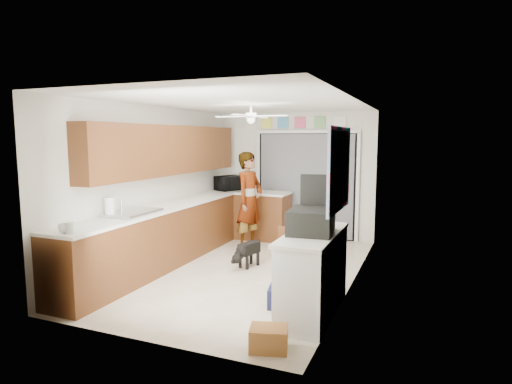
% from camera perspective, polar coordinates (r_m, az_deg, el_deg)
% --- Properties ---
extents(floor, '(5.00, 5.00, 0.00)m').
position_cam_1_polar(floor, '(6.63, -1.32, -10.32)').
color(floor, beige).
rests_on(floor, ground).
extents(ceiling, '(5.00, 5.00, 0.00)m').
position_cam_1_polar(ceiling, '(6.34, -1.39, 11.76)').
color(ceiling, white).
rests_on(ceiling, ground).
extents(wall_back, '(3.20, 0.00, 3.20)m').
position_cam_1_polar(wall_back, '(8.70, 5.20, 2.26)').
color(wall_back, silver).
rests_on(wall_back, ground).
extents(wall_front, '(3.20, 0.00, 3.20)m').
position_cam_1_polar(wall_front, '(4.21, -14.99, -3.24)').
color(wall_front, silver).
rests_on(wall_front, ground).
extents(wall_left, '(0.00, 5.00, 5.00)m').
position_cam_1_polar(wall_left, '(7.15, -13.21, 1.03)').
color(wall_left, silver).
rests_on(wall_left, ground).
extents(wall_right, '(0.00, 5.00, 5.00)m').
position_cam_1_polar(wall_right, '(5.92, 13.02, -0.22)').
color(wall_right, silver).
rests_on(wall_right, ground).
extents(left_base_cabinets, '(0.60, 4.80, 0.90)m').
position_cam_1_polar(left_base_cabinets, '(7.11, -11.04, -5.49)').
color(left_base_cabinets, brown).
rests_on(left_base_cabinets, floor).
extents(left_countertop, '(0.62, 4.80, 0.04)m').
position_cam_1_polar(left_countertop, '(7.02, -11.06, -1.75)').
color(left_countertop, white).
rests_on(left_countertop, left_base_cabinets).
extents(upper_cabinets, '(0.32, 4.00, 0.80)m').
position_cam_1_polar(upper_cabinets, '(7.19, -11.37, 5.50)').
color(upper_cabinets, brown).
rests_on(upper_cabinets, wall_left).
extents(sink_basin, '(0.50, 0.76, 0.06)m').
position_cam_1_polar(sink_basin, '(6.21, -16.11, -2.73)').
color(sink_basin, silver).
rests_on(sink_basin, left_countertop).
extents(faucet, '(0.03, 0.03, 0.22)m').
position_cam_1_polar(faucet, '(6.31, -17.49, -1.75)').
color(faucet, silver).
rests_on(faucet, left_countertop).
extents(peninsula_base, '(1.00, 0.60, 0.90)m').
position_cam_1_polar(peninsula_base, '(8.50, 0.92, -3.27)').
color(peninsula_base, brown).
rests_on(peninsula_base, floor).
extents(peninsula_top, '(1.04, 0.64, 0.04)m').
position_cam_1_polar(peninsula_top, '(8.43, 0.93, -0.12)').
color(peninsula_top, white).
rests_on(peninsula_top, peninsula_base).
extents(back_opening_recess, '(2.00, 0.06, 2.10)m').
position_cam_1_polar(back_opening_recess, '(8.63, 6.71, 0.86)').
color(back_opening_recess, black).
rests_on(back_opening_recess, wall_back).
extents(curtain_panel, '(1.90, 0.03, 2.05)m').
position_cam_1_polar(curtain_panel, '(8.59, 6.64, 0.84)').
color(curtain_panel, slate).
rests_on(curtain_panel, wall_back).
extents(door_trim_left, '(0.06, 0.04, 2.10)m').
position_cam_1_polar(door_trim_left, '(8.92, 0.33, 1.12)').
color(door_trim_left, white).
rests_on(door_trim_left, wall_back).
extents(door_trim_right, '(0.06, 0.04, 2.10)m').
position_cam_1_polar(door_trim_right, '(8.39, 13.39, 0.54)').
color(door_trim_right, white).
rests_on(door_trim_right, wall_back).
extents(door_trim_head, '(2.10, 0.04, 0.06)m').
position_cam_1_polar(door_trim_head, '(8.55, 6.77, 7.99)').
color(door_trim_head, white).
rests_on(door_trim_head, wall_back).
extents(header_frame_0, '(0.22, 0.02, 0.22)m').
position_cam_1_polar(header_frame_0, '(8.84, 1.45, 9.18)').
color(header_frame_0, '#DEE34B').
rests_on(header_frame_0, wall_back).
extents(header_frame_1, '(0.22, 0.02, 0.22)m').
position_cam_1_polar(header_frame_1, '(8.72, 3.63, 9.19)').
color(header_frame_1, '#4A96C7').
rests_on(header_frame_1, wall_back).
extents(header_frame_2, '(0.22, 0.02, 0.22)m').
position_cam_1_polar(header_frame_2, '(8.62, 5.86, 9.19)').
color(header_frame_2, '#D44F70').
rests_on(header_frame_2, wall_back).
extents(header_frame_3, '(0.22, 0.02, 0.22)m').
position_cam_1_polar(header_frame_3, '(8.52, 8.48, 9.18)').
color(header_frame_3, '#6EAE63').
rests_on(header_frame_3, wall_back).
extents(header_frame_4, '(0.22, 0.02, 0.22)m').
position_cam_1_polar(header_frame_4, '(8.43, 11.16, 9.14)').
color(header_frame_4, white).
rests_on(header_frame_4, wall_back).
extents(route66_sign, '(0.22, 0.02, 0.26)m').
position_cam_1_polar(route66_sign, '(8.97, -0.67, 9.15)').
color(route66_sign, silver).
rests_on(route66_sign, wall_back).
extents(right_counter_base, '(0.50, 1.40, 0.90)m').
position_cam_1_polar(right_counter_base, '(4.99, 7.64, -10.91)').
color(right_counter_base, white).
rests_on(right_counter_base, floor).
extents(right_counter_top, '(0.54, 1.44, 0.04)m').
position_cam_1_polar(right_counter_top, '(4.87, 7.61, -5.63)').
color(right_counter_top, white).
rests_on(right_counter_top, right_counter_base).
extents(abstract_painting, '(0.03, 1.15, 0.95)m').
position_cam_1_polar(abstract_painting, '(4.90, 11.06, 3.02)').
color(abstract_painting, '#FF5DA1').
rests_on(abstract_painting, wall_right).
extents(ceiling_fan, '(1.14, 1.14, 0.24)m').
position_cam_1_polar(ceiling_fan, '(6.51, -0.67, 10.06)').
color(ceiling_fan, white).
rests_on(ceiling_fan, ceiling).
extents(microwave, '(0.55, 0.64, 0.30)m').
position_cam_1_polar(microwave, '(8.70, -3.58, 1.20)').
color(microwave, black).
rests_on(microwave, left_countertop).
extents(cup, '(0.15, 0.15, 0.10)m').
position_cam_1_polar(cup, '(5.27, -24.19, -4.42)').
color(cup, white).
rests_on(cup, left_countertop).
extents(jar_a, '(0.10, 0.10, 0.13)m').
position_cam_1_polar(jar_a, '(5.20, -23.55, -4.39)').
color(jar_a, silver).
rests_on(jar_a, left_countertop).
extents(paper_towel_roll, '(0.13, 0.13, 0.27)m').
position_cam_1_polar(paper_towel_roll, '(6.06, -18.96, -1.93)').
color(paper_towel_roll, white).
rests_on(paper_towel_roll, left_countertop).
extents(suitcase, '(0.53, 0.67, 0.27)m').
position_cam_1_polar(suitcase, '(4.84, 7.40, -3.84)').
color(suitcase, black).
rests_on(suitcase, right_counter_top).
extents(suitcase_rim, '(0.50, 0.62, 0.02)m').
position_cam_1_polar(suitcase_rim, '(4.86, 7.38, -5.11)').
color(suitcase_rim, yellow).
rests_on(suitcase_rim, suitcase).
extents(suitcase_lid, '(0.42, 0.07, 0.50)m').
position_cam_1_polar(suitcase_lid, '(5.07, 8.28, -0.47)').
color(suitcase_lid, black).
rests_on(suitcase_lid, suitcase).
extents(cardboard_box, '(0.42, 0.35, 0.22)m').
position_cam_1_polar(cardboard_box, '(4.28, 1.71, -18.95)').
color(cardboard_box, '#B77439').
rests_on(cardboard_box, floor).
extents(navy_crate, '(0.44, 0.39, 0.24)m').
position_cam_1_polar(navy_crate, '(5.24, 3.92, -13.79)').
color(navy_crate, black).
rests_on(navy_crate, floor).
extents(cabinet_door_panel, '(0.43, 0.20, 0.62)m').
position_cam_1_polar(cabinet_door_panel, '(6.83, 4.80, -7.09)').
color(cabinet_door_panel, brown).
rests_on(cabinet_door_panel, floor).
extents(man, '(0.54, 0.71, 1.75)m').
position_cam_1_polar(man, '(7.70, -0.88, -1.16)').
color(man, white).
rests_on(man, floor).
extents(dog, '(0.37, 0.59, 0.43)m').
position_cam_1_polar(dog, '(6.72, -0.93, -8.15)').
color(dog, black).
rests_on(dog, floor).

